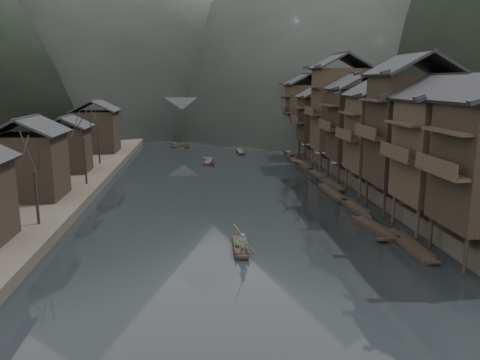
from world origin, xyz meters
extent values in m
plane|color=black|center=(0.00, 0.00, 0.00)|extent=(300.00, 300.00, 0.00)
cube|color=#2D2823|center=(35.00, 40.00, 0.90)|extent=(40.00, 200.00, 1.80)
cube|color=#2D2823|center=(-35.00, 40.00, 0.60)|extent=(40.00, 200.00, 1.20)
cylinder|color=black|center=(14.20, -10.40, 1.30)|extent=(0.30, 0.30, 2.90)
cylinder|color=black|center=(14.20, -5.60, 1.30)|extent=(0.30, 0.30, 2.90)
cylinder|color=black|center=(16.95, -5.60, 1.30)|extent=(0.30, 0.30, 2.90)
cube|color=black|center=(13.30, -8.00, 6.49)|extent=(1.20, 5.70, 0.25)
cylinder|color=black|center=(14.20, -3.40, 1.30)|extent=(0.30, 0.30, 2.90)
cylinder|color=black|center=(14.20, 1.40, 1.30)|extent=(0.30, 0.30, 2.90)
cylinder|color=black|center=(16.95, -3.40, 1.30)|extent=(0.30, 0.30, 2.90)
cylinder|color=black|center=(16.95, 1.40, 1.30)|extent=(0.30, 0.30, 2.90)
cube|color=black|center=(17.30, -1.00, 6.86)|extent=(7.00, 6.00, 8.52)
cube|color=black|center=(13.30, -1.00, 6.44)|extent=(1.20, 5.70, 0.25)
cylinder|color=black|center=(14.20, 3.60, 1.30)|extent=(0.30, 0.30, 2.90)
cylinder|color=black|center=(14.20, 8.40, 1.30)|extent=(0.30, 0.30, 2.90)
cylinder|color=black|center=(16.95, 3.60, 1.30)|extent=(0.30, 0.30, 2.90)
cylinder|color=black|center=(16.95, 8.40, 1.30)|extent=(0.30, 0.30, 2.90)
cube|color=black|center=(17.30, 6.00, 7.91)|extent=(7.00, 6.00, 10.62)
cube|color=black|center=(13.30, 6.00, 7.38)|extent=(1.20, 5.70, 0.25)
cylinder|color=black|center=(14.20, 10.60, 1.30)|extent=(0.30, 0.30, 2.90)
cylinder|color=black|center=(14.20, 15.40, 1.30)|extent=(0.30, 0.30, 2.90)
cylinder|color=black|center=(16.95, 10.60, 1.30)|extent=(0.30, 0.30, 2.90)
cylinder|color=black|center=(16.95, 15.40, 1.30)|extent=(0.30, 0.30, 2.90)
cube|color=black|center=(17.30, 13.00, 6.80)|extent=(7.00, 6.00, 8.40)
cube|color=black|center=(13.30, 13.00, 6.38)|extent=(1.20, 5.70, 0.25)
cylinder|color=black|center=(14.20, 18.60, 1.30)|extent=(0.30, 0.30, 2.90)
cylinder|color=black|center=(14.20, 23.40, 1.30)|extent=(0.30, 0.30, 2.90)
cylinder|color=black|center=(16.95, 18.60, 1.30)|extent=(0.30, 0.30, 2.90)
cylinder|color=black|center=(16.95, 23.40, 1.30)|extent=(0.30, 0.30, 2.90)
cube|color=black|center=(17.30, 21.00, 7.11)|extent=(7.00, 6.00, 9.01)
cube|color=black|center=(13.30, 21.00, 6.65)|extent=(1.20, 5.70, 0.25)
cylinder|color=black|center=(14.20, 27.60, 1.30)|extent=(0.30, 0.30, 2.90)
cylinder|color=black|center=(14.20, 32.40, 1.30)|extent=(0.30, 0.30, 2.90)
cylinder|color=black|center=(16.95, 27.60, 1.30)|extent=(0.30, 0.30, 2.90)
cylinder|color=black|center=(16.95, 32.40, 1.30)|extent=(0.30, 0.30, 2.90)
cube|color=black|center=(17.30, 30.00, 8.53)|extent=(7.00, 6.00, 11.86)
cube|color=black|center=(13.30, 30.00, 7.94)|extent=(1.20, 5.70, 0.25)
cylinder|color=black|center=(14.20, 37.60, 1.30)|extent=(0.30, 0.30, 2.90)
cylinder|color=black|center=(14.20, 42.40, 1.30)|extent=(0.30, 0.30, 2.90)
cylinder|color=black|center=(16.95, 37.60, 1.30)|extent=(0.30, 0.30, 2.90)
cylinder|color=black|center=(16.95, 42.40, 1.30)|extent=(0.30, 0.30, 2.90)
cube|color=black|center=(17.30, 40.00, 6.26)|extent=(7.00, 6.00, 7.33)
cube|color=black|center=(13.30, 40.00, 5.90)|extent=(1.20, 5.70, 0.25)
cylinder|color=black|center=(14.20, 49.60, 1.30)|extent=(0.30, 0.30, 2.90)
cylinder|color=black|center=(14.20, 54.40, 1.30)|extent=(0.30, 0.30, 2.90)
cylinder|color=black|center=(16.95, 49.60, 1.30)|extent=(0.30, 0.30, 2.90)
cylinder|color=black|center=(16.95, 54.40, 1.30)|extent=(0.30, 0.30, 2.90)
cube|color=black|center=(17.30, 52.00, 7.26)|extent=(7.00, 6.00, 9.31)
cube|color=black|center=(13.30, 52.00, 6.79)|extent=(1.20, 5.70, 0.25)
cube|color=black|center=(-20.50, 10.00, 4.45)|extent=(6.00, 6.00, 6.50)
cube|color=black|center=(-20.50, 24.00, 4.10)|extent=(5.00, 5.00, 5.80)
cube|color=black|center=(-20.50, 42.00, 4.60)|extent=(6.50, 6.50, 6.80)
cylinder|color=black|center=(-17.00, 0.52, 3.46)|extent=(0.24, 0.24, 4.52)
cylinder|color=black|center=(-17.00, 16.30, 3.88)|extent=(0.24, 0.24, 5.36)
cylinder|color=black|center=(-17.00, 30.12, 3.69)|extent=(0.24, 0.24, 4.98)
cylinder|color=black|center=(-17.00, 49.41, 3.49)|extent=(0.24, 0.24, 4.58)
cube|color=black|center=(12.72, -5.33, 0.15)|extent=(1.31, 6.98, 0.30)
cube|color=black|center=(12.72, -5.33, 0.33)|extent=(1.36, 6.84, 0.10)
cube|color=black|center=(12.62, -2.00, 0.29)|extent=(0.96, 0.88, 0.35)
cube|color=black|center=(12.82, -8.67, 0.29)|extent=(0.96, 0.88, 0.35)
cube|color=black|center=(11.63, -0.70, 0.15)|extent=(1.99, 6.58, 0.30)
cube|color=black|center=(11.63, -0.70, 0.33)|extent=(2.03, 6.46, 0.10)
cube|color=black|center=(12.06, 2.39, 0.29)|extent=(1.04, 0.92, 0.34)
cube|color=black|center=(11.19, -3.78, 0.29)|extent=(1.04, 0.92, 0.34)
cube|color=black|center=(12.09, 6.27, 0.15)|extent=(1.41, 6.19, 0.30)
cube|color=black|center=(12.09, 6.27, 0.33)|extent=(1.46, 6.07, 0.10)
cube|color=black|center=(12.24, 9.22, 0.29)|extent=(0.97, 0.81, 0.33)
cube|color=black|center=(11.94, 3.33, 0.29)|extent=(0.97, 0.81, 0.33)
cube|color=black|center=(11.57, 12.22, 0.15)|extent=(1.31, 7.69, 0.30)
cube|color=black|center=(11.57, 12.22, 0.33)|extent=(1.36, 7.53, 0.10)
cube|color=black|center=(11.66, 15.90, 0.29)|extent=(0.96, 0.96, 0.37)
cube|color=black|center=(11.47, 8.55, 0.29)|extent=(0.96, 0.96, 0.37)
cube|color=black|center=(12.72, 16.97, 0.15)|extent=(1.37, 7.52, 0.30)
cube|color=black|center=(12.72, 16.97, 0.33)|extent=(1.42, 7.37, 0.10)
cube|color=black|center=(12.86, 20.55, 0.29)|extent=(0.97, 0.95, 0.36)
cube|color=black|center=(12.59, 13.38, 0.29)|extent=(0.97, 0.95, 0.36)
cube|color=black|center=(12.43, 23.70, 0.15)|extent=(1.43, 7.14, 0.30)
cube|color=black|center=(12.43, 23.70, 0.33)|extent=(1.48, 7.01, 0.10)
cube|color=black|center=(12.59, 27.11, 0.29)|extent=(0.97, 0.91, 0.35)
cube|color=black|center=(12.27, 20.30, 0.29)|extent=(0.97, 0.91, 0.35)
cube|color=black|center=(12.27, 29.63, 0.15)|extent=(1.42, 7.31, 0.30)
cube|color=black|center=(12.27, 29.63, 0.33)|extent=(1.46, 7.17, 0.10)
cube|color=black|center=(12.12, 33.12, 0.29)|extent=(0.97, 0.93, 0.36)
cube|color=black|center=(12.42, 26.14, 0.29)|extent=(0.97, 0.93, 0.36)
cube|color=black|center=(11.83, 36.31, 0.15)|extent=(1.39, 6.07, 0.30)
cube|color=black|center=(11.83, 36.31, 0.33)|extent=(1.44, 5.95, 0.10)
cube|color=black|center=(11.69, 39.20, 0.29)|extent=(0.97, 0.79, 0.33)
cube|color=black|center=(11.97, 33.42, 0.29)|extent=(0.97, 0.79, 0.33)
cube|color=black|center=(12.45, 41.43, 0.15)|extent=(1.49, 7.56, 0.30)
cube|color=black|center=(12.45, 41.43, 0.33)|extent=(1.53, 7.42, 0.10)
cube|color=black|center=(12.27, 45.03, 0.29)|extent=(0.98, 0.97, 0.36)
cube|color=black|center=(12.64, 37.82, 0.29)|extent=(0.98, 0.97, 0.36)
cube|color=black|center=(-1.95, 35.12, 0.15)|extent=(1.77, 5.78, 0.30)
cube|color=black|center=(-1.95, 35.12, 0.33)|extent=(1.80, 5.67, 0.10)
cube|color=black|center=(-2.32, 37.82, 0.29)|extent=(0.94, 0.82, 0.32)
cube|color=black|center=(-1.58, 32.41, 0.29)|extent=(0.94, 0.82, 0.32)
cube|color=black|center=(3.97, 44.77, 0.15)|extent=(1.05, 5.38, 0.30)
cube|color=black|center=(3.97, 44.77, 0.33)|extent=(1.10, 5.27, 0.10)
cube|color=black|center=(3.99, 47.35, 0.29)|extent=(0.86, 0.67, 0.31)
cube|color=black|center=(3.94, 42.20, 0.29)|extent=(0.86, 0.67, 0.31)
cube|color=black|center=(-7.12, 54.89, 0.15)|extent=(3.61, 5.19, 0.30)
cube|color=black|center=(-7.12, 54.89, 0.33)|extent=(3.60, 5.12, 0.10)
cube|color=black|center=(-8.44, 57.14, 0.29)|extent=(1.07, 1.01, 0.31)
cube|color=black|center=(-5.80, 52.64, 0.29)|extent=(1.07, 1.01, 0.31)
cube|color=black|center=(-4.09, 75.71, 0.15)|extent=(3.48, 5.62, 0.30)
cube|color=black|center=(-4.09, 75.71, 0.33)|extent=(3.48, 5.54, 0.10)
cube|color=black|center=(-5.34, 78.20, 0.29)|extent=(1.08, 1.02, 0.32)
cube|color=black|center=(-2.85, 73.23, 0.29)|extent=(1.08, 1.02, 0.32)
cube|color=#4C4C4F|center=(0.00, 72.00, 7.20)|extent=(40.00, 6.00, 1.60)
cube|color=#4C4C4F|center=(0.00, 69.30, 8.50)|extent=(40.00, 0.50, 1.00)
cube|color=#4C4C4F|center=(0.00, 74.70, 8.50)|extent=(40.00, 0.50, 1.00)
cube|color=#4C4C4F|center=(-14.00, 72.00, 3.20)|extent=(3.20, 6.00, 6.40)
cube|color=#4C4C4F|center=(-4.50, 72.00, 3.20)|extent=(3.20, 6.00, 6.40)
cube|color=#4C4C4F|center=(4.50, 72.00, 3.20)|extent=(3.20, 6.00, 6.40)
cube|color=#4C4C4F|center=(14.00, 72.00, 3.20)|extent=(3.20, 6.00, 6.40)
cube|color=black|center=(-0.41, -4.57, 0.15)|extent=(1.07, 4.35, 0.30)
cube|color=black|center=(-0.41, -4.57, 0.33)|extent=(1.11, 4.27, 0.10)
cube|color=black|center=(-0.47, -2.49, 0.29)|extent=(0.82, 0.57, 0.28)
cube|color=black|center=(-0.35, -6.64, 0.29)|extent=(0.82, 0.57, 0.28)
ellipsoid|color=black|center=(-0.42, -4.35, 0.74)|extent=(1.03, 1.35, 0.62)
imported|color=#515153|center=(-0.36, -6.21, 1.27)|extent=(0.72, 0.62, 1.68)
cylinder|color=#8C7A51|center=(-0.16, -6.21, 3.79)|extent=(1.92, 2.49, 3.36)
camera|label=1|loc=(-3.42, -38.45, 12.72)|focal=35.00mm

